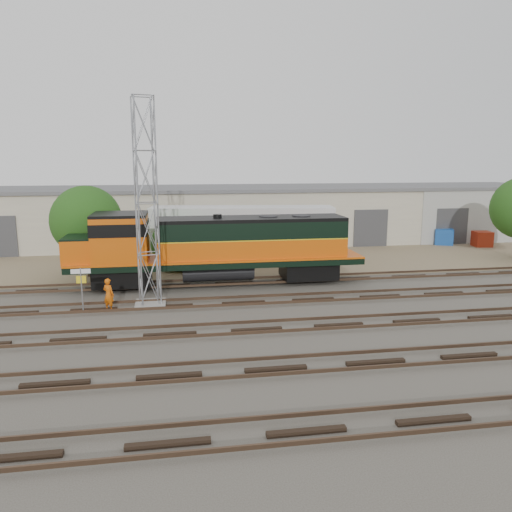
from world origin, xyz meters
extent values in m
plane|color=#47423A|center=(0.00, 0.00, 0.00)|extent=(140.00, 140.00, 0.00)
cube|color=#726047|center=(0.00, 15.00, 0.01)|extent=(80.00, 16.00, 0.02)
cube|color=black|center=(0.00, -12.00, 0.07)|extent=(80.00, 2.40, 0.14)
cube|color=#4C3828|center=(0.00, -12.75, 0.21)|extent=(80.00, 0.08, 0.14)
cube|color=#4C3828|center=(0.00, -11.25, 0.21)|extent=(80.00, 0.08, 0.14)
cube|color=black|center=(0.00, -7.50, 0.07)|extent=(80.00, 2.40, 0.14)
cube|color=#4C3828|center=(0.00, -8.25, 0.21)|extent=(80.00, 0.08, 0.14)
cube|color=#4C3828|center=(0.00, -6.75, 0.21)|extent=(80.00, 0.08, 0.14)
cube|color=black|center=(0.00, -3.00, 0.07)|extent=(80.00, 2.40, 0.14)
cube|color=#4C3828|center=(0.00, -3.75, 0.21)|extent=(80.00, 0.08, 0.14)
cube|color=#4C3828|center=(0.00, -2.25, 0.21)|extent=(80.00, 0.08, 0.14)
cube|color=black|center=(0.00, 1.50, 0.07)|extent=(80.00, 2.40, 0.14)
cube|color=#4C3828|center=(0.00, 0.75, 0.21)|extent=(80.00, 0.08, 0.14)
cube|color=#4C3828|center=(0.00, 2.25, 0.21)|extent=(80.00, 0.08, 0.14)
cube|color=black|center=(0.00, 6.00, 0.07)|extent=(80.00, 2.40, 0.14)
cube|color=#4C3828|center=(0.00, 5.25, 0.21)|extent=(80.00, 0.08, 0.14)
cube|color=#4C3828|center=(0.00, 6.75, 0.21)|extent=(80.00, 0.08, 0.14)
cube|color=beige|center=(0.00, 23.00, 2.50)|extent=(58.00, 10.00, 5.00)
cube|color=#59595B|center=(0.00, 23.00, 5.15)|extent=(58.40, 10.40, 0.30)
cube|color=#999993|center=(22.00, 17.95, 2.50)|extent=(14.00, 0.10, 5.00)
cube|color=#333335|center=(-14.00, 17.94, 1.70)|extent=(3.20, 0.12, 3.40)
cube|color=#333335|center=(-6.00, 17.94, 1.70)|extent=(3.20, 0.12, 3.40)
cube|color=#333335|center=(2.00, 17.94, 1.70)|extent=(3.20, 0.12, 3.40)
cube|color=#333335|center=(10.00, 17.94, 1.70)|extent=(3.20, 0.12, 3.40)
cube|color=#333335|center=(18.00, 17.94, 1.70)|extent=(3.20, 0.12, 3.40)
cube|color=black|center=(-10.91, 6.00, 0.82)|extent=(3.44, 2.58, 1.08)
cube|color=black|center=(0.92, 6.00, 0.82)|extent=(3.44, 2.58, 1.08)
cube|color=black|center=(-5.00, 6.00, 1.54)|extent=(18.28, 3.23, 0.38)
cylinder|color=black|center=(-5.00, 6.00, 0.87)|extent=(4.52, 1.18, 1.18)
cube|color=#C94F09|center=(-2.85, 6.00, 2.38)|extent=(11.83, 2.80, 1.29)
cube|color=black|center=(-2.85, 6.00, 3.56)|extent=(11.83, 2.80, 1.08)
cube|color=black|center=(-2.85, 6.00, 4.21)|extent=(11.83, 2.80, 0.22)
cube|color=#C94F09|center=(-10.91, 6.00, 3.13)|extent=(3.23, 3.23, 2.80)
cube|color=black|center=(-10.91, 6.00, 4.61)|extent=(3.23, 3.23, 0.17)
cube|color=#C94F09|center=(-13.39, 6.00, 2.48)|extent=(1.72, 2.58, 1.51)
cube|color=gray|center=(-9.08, 2.02, 0.10)|extent=(1.63, 1.63, 0.20)
cylinder|color=gray|center=(-9.58, 2.52, 5.63)|extent=(0.08, 0.08, 10.86)
cylinder|color=gray|center=(-8.58, 2.52, 5.63)|extent=(0.08, 0.08, 10.86)
cylinder|color=gray|center=(-9.58, 1.52, 5.63)|extent=(0.08, 0.08, 10.86)
cylinder|color=gray|center=(-8.58, 1.52, 5.63)|extent=(0.08, 0.08, 10.86)
cylinder|color=gray|center=(-12.50, 1.22, 1.20)|extent=(0.08, 0.08, 2.40)
cube|color=white|center=(-12.50, 1.22, 2.23)|extent=(0.98, 0.07, 0.24)
cube|color=yellow|center=(-12.50, 1.22, 1.80)|extent=(0.49, 0.06, 0.38)
imported|color=#CF570B|center=(-11.20, 1.39, 0.88)|extent=(0.77, 0.71, 1.77)
cube|color=silver|center=(-2.50, 13.07, 2.86)|extent=(14.26, 4.65, 2.91)
cube|color=black|center=(2.94, 12.34, 0.54)|extent=(2.92, 3.02, 1.08)
cube|color=black|center=(-7.98, 12.73, 0.70)|extent=(0.16, 0.16, 1.40)
cube|color=black|center=(-7.70, 14.86, 0.70)|extent=(0.16, 0.16, 1.40)
cube|color=#164697|center=(17.24, 17.89, 0.75)|extent=(2.07, 2.02, 1.50)
cube|color=maroon|center=(20.15, 16.28, 0.70)|extent=(1.67, 1.59, 1.40)
cylinder|color=#382619|center=(-13.49, 9.76, 1.09)|extent=(0.30, 0.30, 2.17)
sphere|color=#234C15|center=(-13.49, 9.76, 3.83)|extent=(4.74, 4.74, 4.74)
sphere|color=#234C15|center=(-12.54, 9.05, 3.35)|extent=(3.31, 3.31, 3.31)
cylinder|color=#382619|center=(-7.35, 11.22, 0.19)|extent=(0.28, 0.28, 0.37)
sphere|color=#234C15|center=(-7.35, 11.22, 1.81)|extent=(4.11, 4.11, 4.11)
sphere|color=#234C15|center=(-6.53, 10.60, 1.40)|extent=(2.88, 2.88, 2.88)
camera|label=1|loc=(-7.61, -24.93, 7.91)|focal=35.00mm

